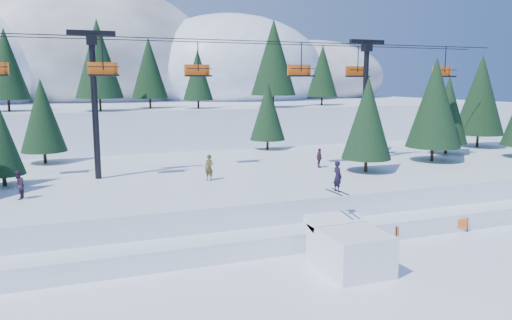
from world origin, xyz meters
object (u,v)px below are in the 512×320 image
object	(u,v)px
jump_kicker	(349,247)
chairlift	(245,82)
banner_far	(446,224)
banner_near	(411,228)

from	to	relation	value
jump_kicker	chairlift	world-z (taller)	chairlift
chairlift	banner_far	xyz separation A→B (m)	(8.73, -12.85, -8.78)
chairlift	banner_near	bearing A→B (deg)	-64.21
jump_kicker	banner_near	bearing A→B (deg)	26.69
banner_near	banner_far	world-z (taller)	same
chairlift	banner_far	size ratio (longest dim) A/B	16.58
chairlift	jump_kicker	bearing A→B (deg)	-90.61
jump_kicker	chairlift	distance (m)	17.90
jump_kicker	banner_far	distance (m)	9.43
banner_far	banner_near	bearing A→B (deg)	177.59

